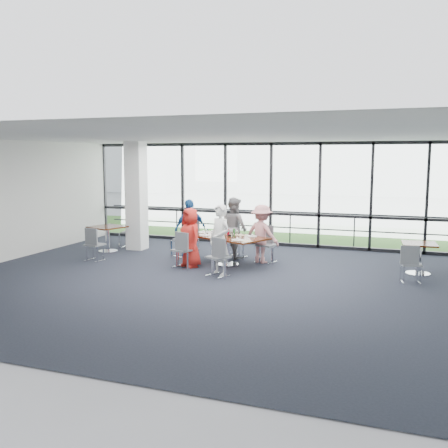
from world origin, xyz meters
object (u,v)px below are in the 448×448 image
(diner_far_left, at_px, (234,228))
(chair_main_fr, at_px, (266,245))
(structural_column, at_px, (136,196))
(diner_end, at_px, (190,229))
(diner_far_right, at_px, (262,234))
(main_table, at_px, (228,241))
(side_table_right, at_px, (419,249))
(chair_spare_r, at_px, (411,264))
(chair_main_end, at_px, (185,239))
(chair_main_nl, at_px, (183,250))
(chair_main_nr, at_px, (218,257))
(diner_near_right, at_px, (220,240))
(chair_main_fl, at_px, (237,240))
(chair_spare_lb, at_px, (130,232))
(diner_near_left, at_px, (190,238))
(side_table_left, at_px, (107,230))
(chair_spare_la, at_px, (95,245))

(diner_far_left, bearing_deg, chair_main_fr, -160.96)
(structural_column, height_order, diner_end, structural_column)
(diner_far_left, bearing_deg, diner_far_right, -166.68)
(structural_column, height_order, main_table, structural_column)
(structural_column, height_order, diner_far_right, structural_column)
(structural_column, relative_size, side_table_right, 3.89)
(structural_column, xyz_separation_m, chair_spare_r, (7.70, -1.55, -1.18))
(diner_far_right, height_order, diner_end, diner_end)
(chair_main_end, bearing_deg, chair_main_nl, 48.30)
(structural_column, height_order, chair_main_nr, structural_column)
(main_table, distance_m, diner_near_right, 1.10)
(chair_main_fl, height_order, chair_main_fr, chair_main_fl)
(chair_main_end, relative_size, chair_spare_lb, 1.04)
(chair_main_end, bearing_deg, diner_near_left, 56.98)
(chair_main_fl, bearing_deg, chair_main_fr, -170.29)
(chair_main_nr, xyz_separation_m, chair_spare_r, (4.19, 0.88, -0.04))
(structural_column, height_order, chair_main_fr, structural_column)
(diner_near_left, height_order, chair_main_fl, diner_near_left)
(diner_near_left, height_order, chair_spare_r, diner_near_left)
(side_table_left, height_order, chair_spare_la, chair_spare_la)
(diner_near_right, height_order, diner_end, diner_near_right)
(diner_near_right, distance_m, chair_main_end, 2.37)
(main_table, xyz_separation_m, diner_near_right, (0.17, -1.07, 0.20))
(main_table, bearing_deg, chair_spare_lb, -176.70)
(chair_main_nr, distance_m, chair_spare_r, 4.29)
(structural_column, bearing_deg, diner_end, -17.79)
(diner_far_left, height_order, chair_main_fl, diner_far_left)
(side_table_left, relative_size, chair_main_nl, 1.24)
(diner_near_left, bearing_deg, chair_spare_r, 37.75)
(chair_main_nl, relative_size, chair_spare_la, 1.03)
(structural_column, distance_m, diner_far_right, 4.18)
(structural_column, xyz_separation_m, chair_main_nl, (2.36, -1.90, -1.15))
(chair_main_fl, bearing_deg, main_table, 130.39)
(diner_far_left, relative_size, chair_main_nl, 1.85)
(diner_far_left, distance_m, chair_main_end, 1.41)
(chair_main_fl, height_order, chair_main_end, chair_main_end)
(diner_end, relative_size, chair_main_fl, 1.66)
(diner_near_left, xyz_separation_m, diner_end, (-0.48, 1.07, 0.06))
(main_table, height_order, chair_main_nr, chair_main_nr)
(side_table_left, height_order, diner_far_right, diner_far_right)
(side_table_left, bearing_deg, chair_main_fl, 7.95)
(chair_main_fl, bearing_deg, diner_far_left, 107.05)
(structural_column, distance_m, diner_end, 2.27)
(diner_far_left, xyz_separation_m, chair_main_nr, (0.34, -2.17, -0.38))
(chair_main_nr, xyz_separation_m, chair_main_fr, (0.65, 1.86, 0.02))
(chair_spare_la, bearing_deg, side_table_left, 117.04)
(side_table_left, relative_size, chair_main_fr, 1.20)
(diner_far_right, bearing_deg, chair_main_nr, 92.20)
(structural_column, bearing_deg, diner_near_right, -33.16)
(diner_end, height_order, chair_spare_la, diner_end)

